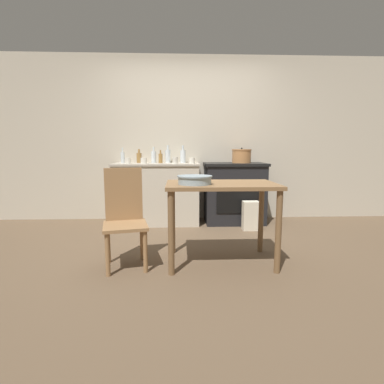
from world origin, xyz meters
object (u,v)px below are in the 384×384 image
bottle_center_right (139,158)px  bottle_center_left (161,158)px  bottle_mid_left (183,156)px  stock_pot (242,156)px  work_table (221,196)px  bottle_left (168,156)px  bottle_center (123,157)px  cup_mid_right (144,161)px  chair (125,216)px  mixing_bowl_large (195,179)px  stove (234,193)px  cup_far_right (192,161)px  cup_end_right (128,161)px  bottle_far_left (154,157)px  flour_sack (251,216)px  cup_right (175,161)px

bottle_center_right → bottle_center_left: bearing=-20.1°
bottle_mid_left → stock_pot: bearing=-8.4°
work_table → bottle_left: (-0.58, 1.81, 0.34)m
bottle_center → cup_mid_right: bearing=-32.1°
chair → stock_pot: (1.47, 1.68, 0.53)m
bottle_center_right → work_table: bearing=-60.4°
work_table → bottle_center_left: (-0.68, 1.67, 0.32)m
stock_pot → bottle_center: size_ratio=1.26×
work_table → cup_mid_right: 1.75m
mixing_bowl_large → chair: bearing=173.4°
stock_pot → bottle_center: same height
work_table → stove: bearing=75.2°
cup_far_right → bottle_center_right: bearing=158.3°
stock_pot → bottle_center: (-1.78, 0.03, -0.02)m
stove → stock_pot: (0.11, 0.02, 0.56)m
cup_far_right → cup_end_right: bearing=-179.6°
stove → bottle_center_right: size_ratio=4.38×
bottle_mid_left → cup_far_right: bottle_mid_left is taller
stove → bottle_left: bottle_left is taller
bottle_mid_left → bottle_far_left: bearing=-172.9°
flour_sack → bottle_left: bearing=151.4°
bottle_far_left → cup_far_right: bearing=-24.1°
flour_sack → stock_pot: bearing=95.3°
bottle_center → cup_end_right: bottle_center is taller
stock_pot → cup_mid_right: size_ratio=3.30×
bottle_left → bottle_center_right: bearing=-178.5°
stock_pot → cup_mid_right: bearing=-172.7°
stove → cup_right: bearing=-166.3°
cup_mid_right → chair: bearing=-90.7°
chair → flour_sack: bearing=26.2°
work_table → stock_pot: size_ratio=3.61×
cup_end_right → bottle_center: bearing=117.6°
stock_pot → bottle_mid_left: (-0.88, 0.13, -0.00)m
stove → mixing_bowl_large: bearing=-111.8°
chair → bottle_center_left: (0.25, 1.69, 0.50)m
bottle_center_left → bottle_center: bearing=179.0°
bottle_center_left → bottle_mid_left: bearing=18.8°
bottle_left → bottle_center: bottle_left is taller
work_table → chair: size_ratio=1.13×
bottle_mid_left → bottle_center_right: bottle_mid_left is taller
chair → mixing_bowl_large: 0.76m
chair → bottle_far_left: (0.14, 1.75, 0.52)m
bottle_center_left → bottle_center_right: size_ratio=0.94×
flour_sack → cup_right: 1.31m
bottle_center → stove: bearing=-1.5°
flour_sack → bottle_mid_left: bearing=146.6°
mixing_bowl_large → bottle_far_left: bottle_far_left is taller
stock_pot → cup_end_right: stock_pot is taller
stove → cup_far_right: 0.83m
stove → bottle_mid_left: 0.97m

